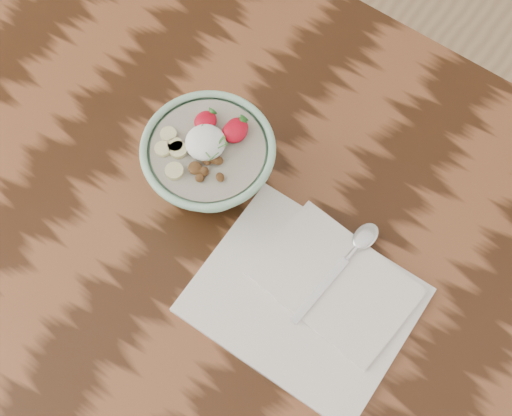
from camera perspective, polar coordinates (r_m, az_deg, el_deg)
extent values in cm
cube|color=#321A0C|center=(101.49, 5.28, -6.46)|extent=(160.00, 90.00, 4.00)
cylinder|color=#4C2D19|center=(170.79, -9.63, 13.24)|extent=(7.00, 7.00, 71.00)
cylinder|color=#92C5A2|center=(104.79, -3.56, 2.27)|extent=(8.12, 8.12, 1.16)
torus|color=#92C5A2|center=(96.40, -3.88, 4.75)|extent=(18.46, 18.46, 1.06)
cylinder|color=#A8A18B|center=(96.91, -3.86, 4.59)|extent=(15.66, 15.66, 0.97)
ellipsoid|color=white|center=(95.80, -4.07, 5.26)|extent=(5.47, 5.47, 3.01)
ellipsoid|color=#B5081B|center=(97.73, -4.06, 6.95)|extent=(2.97, 3.27, 1.63)
cone|color=#286623|center=(97.99, -3.60, 7.59)|extent=(1.40, 1.03, 1.52)
ellipsoid|color=#B5081B|center=(96.92, -1.56, 6.40)|extent=(3.07, 3.37, 1.69)
cone|color=#286623|center=(97.22, -1.08, 7.06)|extent=(1.40, 1.03, 1.52)
ellipsoid|color=#B5081B|center=(96.61, -1.70, 6.15)|extent=(3.33, 3.66, 1.83)
cone|color=#286623|center=(96.95, -1.17, 6.87)|extent=(1.40, 1.03, 1.52)
cylinder|color=beige|center=(97.63, -7.02, 5.86)|extent=(2.24, 2.24, 0.70)
cylinder|color=beige|center=(96.33, -6.25, 4.65)|extent=(2.46, 2.46, 0.70)
cylinder|color=beige|center=(94.89, -6.56, 2.95)|extent=(2.48, 2.48, 0.70)
cylinder|color=beige|center=(96.63, -7.47, 4.70)|extent=(2.23, 2.23, 0.70)
cylinder|color=beige|center=(96.70, -6.47, 5.01)|extent=(2.12, 2.12, 0.70)
ellipsoid|color=brown|center=(95.08, -3.99, 3.79)|extent=(1.77, 1.57, 0.94)
ellipsoid|color=brown|center=(94.52, -4.89, 3.21)|extent=(2.73, 2.71, 0.99)
ellipsoid|color=brown|center=(94.50, -4.58, 3.00)|extent=(1.92, 1.83, 1.03)
ellipsoid|color=brown|center=(93.87, -2.89, 2.47)|extent=(1.80, 1.72, 0.72)
ellipsoid|color=brown|center=(95.02, -3.05, 3.81)|extent=(1.76, 1.69, 0.74)
ellipsoid|color=brown|center=(94.05, -4.53, 2.43)|extent=(1.80, 1.79, 0.85)
ellipsoid|color=brown|center=(94.39, -4.20, 2.93)|extent=(1.95, 1.94, 1.09)
ellipsoid|color=brown|center=(95.17, -3.40, 3.94)|extent=(1.77, 1.68, 0.82)
cylinder|color=#468237|center=(94.58, -3.30, 5.20)|extent=(1.28, 1.22, 0.23)
cylinder|color=#468237|center=(94.35, -3.90, 4.89)|extent=(1.16, 0.92, 0.23)
cylinder|color=#468237|center=(94.69, -4.49, 5.17)|extent=(1.10, 0.66, 0.22)
cylinder|color=#468237|center=(94.84, -2.80, 5.53)|extent=(0.25, 1.36, 0.23)
cylinder|color=#468237|center=(94.33, -2.68, 5.00)|extent=(0.79, 1.37, 0.23)
cylinder|color=#468237|center=(95.84, -4.51, 6.38)|extent=(0.20, 1.38, 0.23)
cylinder|color=#468237|center=(93.62, -3.40, 4.12)|extent=(0.53, 1.72, 0.24)
cylinder|color=#468237|center=(94.78, -3.37, 5.41)|extent=(1.12, 0.47, 0.22)
cylinder|color=#468237|center=(94.76, -2.75, 5.46)|extent=(0.30, 1.46, 0.23)
cylinder|color=#468237|center=(93.80, -3.88, 4.27)|extent=(1.01, 0.46, 0.21)
cylinder|color=#468237|center=(94.65, -3.07, 5.31)|extent=(0.73, 1.04, 0.22)
cylinder|color=#468237|center=(94.90, -3.57, 5.52)|extent=(1.04, 0.91, 0.22)
cylinder|color=#468237|center=(94.42, -3.69, 4.98)|extent=(1.08, 1.30, 0.23)
cylinder|color=#468237|center=(94.66, -2.47, 5.37)|extent=(1.20, 1.20, 0.23)
cube|color=white|center=(98.14, 3.83, -7.36)|extent=(28.82, 23.45, 1.09)
cube|color=white|center=(98.37, 6.35, -5.91)|extent=(21.92, 15.95, 0.66)
cube|color=silver|center=(97.26, 5.13, -6.59)|extent=(2.08, 11.66, 0.35)
cylinder|color=silver|center=(99.42, 7.75, -3.46)|extent=(0.96, 3.08, 0.71)
ellipsoid|color=silver|center=(100.36, 8.75, -2.24)|extent=(3.47, 4.88, 0.96)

